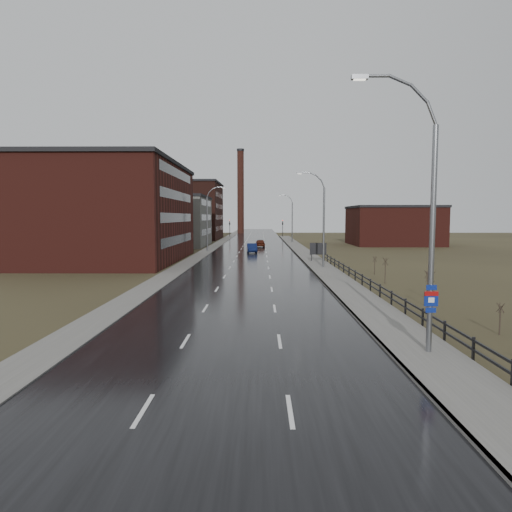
{
  "coord_description": "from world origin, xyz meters",
  "views": [
    {
      "loc": [
        1.38,
        -17.78,
        6.1
      ],
      "look_at": [
        1.0,
        18.34,
        3.0
      ],
      "focal_mm": 32.0,
      "sensor_mm": 36.0,
      "label": 1
    }
  ],
  "objects_px": {
    "billboard": "(318,249)",
    "car_near": "(252,248)",
    "streetlight_main": "(425,218)",
    "car_far": "(260,243)"
  },
  "relations": [
    {
      "from": "billboard",
      "to": "car_far",
      "type": "relative_size",
      "value": 0.58
    },
    {
      "from": "streetlight_main",
      "to": "car_near",
      "type": "distance_m",
      "value": 58.47
    },
    {
      "from": "billboard",
      "to": "car_near",
      "type": "xyz_separation_m",
      "value": [
        -9.23,
        16.2,
        -0.99
      ]
    },
    {
      "from": "car_near",
      "to": "car_far",
      "type": "height_order",
      "value": "car_far"
    },
    {
      "from": "streetlight_main",
      "to": "car_near",
      "type": "height_order",
      "value": "streetlight_main"
    },
    {
      "from": "car_near",
      "to": "car_far",
      "type": "xyz_separation_m",
      "value": [
        1.41,
        14.78,
        0.01
      ]
    },
    {
      "from": "billboard",
      "to": "car_near",
      "type": "bearing_deg",
      "value": 119.67
    },
    {
      "from": "streetlight_main",
      "to": "billboard",
      "type": "bearing_deg",
      "value": 89.13
    },
    {
      "from": "streetlight_main",
      "to": "car_far",
      "type": "height_order",
      "value": "streetlight_main"
    },
    {
      "from": "streetlight_main",
      "to": "car_near",
      "type": "bearing_deg",
      "value": 98.49
    }
  ]
}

